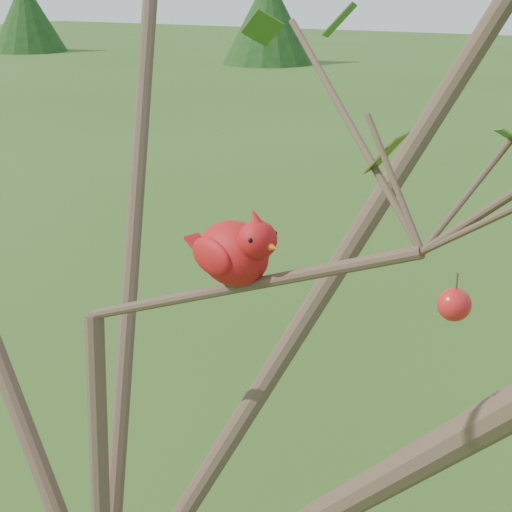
% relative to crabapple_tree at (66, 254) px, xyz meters
% --- Properties ---
extents(crabapple_tree, '(2.35, 2.05, 2.95)m').
position_rel_crabapple_tree_xyz_m(crabapple_tree, '(0.00, 0.00, 0.00)').
color(crabapple_tree, '#433024').
rests_on(crabapple_tree, ground).
extents(cardinal, '(0.20, 0.12, 0.14)m').
position_rel_crabapple_tree_xyz_m(cardinal, '(0.25, 0.10, 0.02)').
color(cardinal, red).
rests_on(cardinal, ground).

